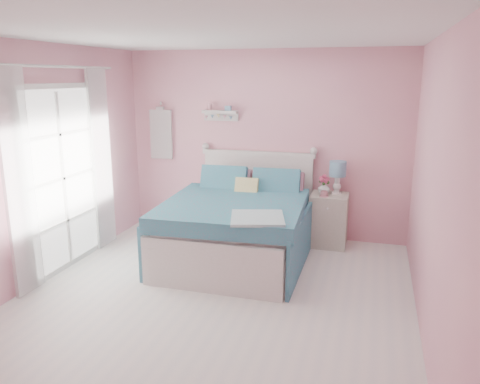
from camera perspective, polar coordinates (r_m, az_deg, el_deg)
The scene contains 13 objects.
floor at distance 4.93m, azimuth -3.43°, elevation -13.08°, with size 4.50×4.50×0.00m, color white.
room_shell at distance 4.44m, azimuth -3.73°, elevation 5.46°, with size 4.50×4.50×4.50m.
bed at distance 5.85m, azimuth -0.23°, elevation -4.27°, with size 1.74×2.13×1.21m.
nightstand at distance 6.42m, azimuth 10.74°, elevation -3.35°, with size 0.49×0.48×0.71m.
table_lamp at distance 6.32m, azimuth 11.81°, elevation 2.49°, with size 0.22×0.22×0.44m.
vase at distance 6.32m, azimuth 10.18°, elevation 0.50°, with size 0.16×0.16×0.17m, color silver.
teacup at distance 6.19m, azimuth 10.20°, elevation -0.22°, with size 0.09×0.09×0.07m, color #CB8896.
roses at distance 6.29m, azimuth 10.21°, elevation 1.55°, with size 0.14×0.11×0.12m.
wall_shelf at distance 6.69m, azimuth -2.42°, elevation 9.61°, with size 0.50×0.15×0.25m.
hanging_dress at distance 7.06m, azimuth -9.59°, elevation 6.93°, with size 0.34×0.03×0.72m, color white.
french_door at distance 5.82m, azimuth -20.81°, elevation 1.50°, with size 0.04×1.32×2.16m.
curtain_near at distance 5.21m, azimuth -25.32°, elevation 0.88°, with size 0.04×0.40×2.32m, color white.
curtain_far at distance 6.37m, azimuth -16.56°, elevation 3.81°, with size 0.04×0.40×2.32m, color white.
Camera 1 is at (1.50, -4.13, 2.23)m, focal length 35.00 mm.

